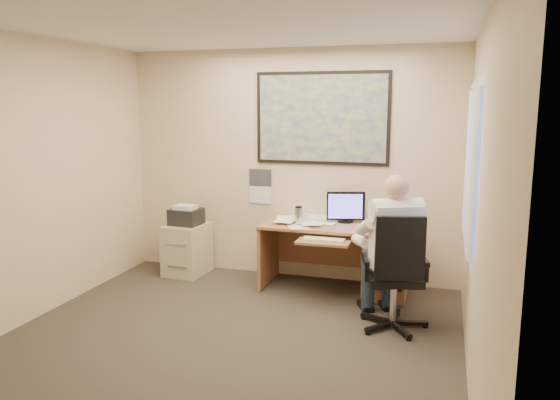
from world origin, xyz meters
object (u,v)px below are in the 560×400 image
(desk, at_px, (365,253))
(filing_cabinet, at_px, (187,244))
(person, at_px, (395,252))
(office_chair, at_px, (392,296))

(desk, xyz_separation_m, filing_cabinet, (-2.18, 0.03, -0.07))
(filing_cabinet, bearing_deg, desk, 3.51)
(filing_cabinet, relative_size, person, 0.60)
(office_chair, xyz_separation_m, person, (0.01, 0.08, 0.39))
(desk, bearing_deg, filing_cabinet, 179.16)
(filing_cabinet, bearing_deg, office_chair, -16.61)
(desk, bearing_deg, office_chair, -67.76)
(filing_cabinet, distance_m, office_chair, 2.75)
(desk, xyz_separation_m, person, (0.40, -0.87, 0.28))
(person, bearing_deg, desk, 88.93)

